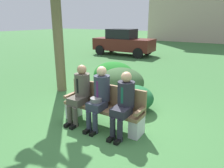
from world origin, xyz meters
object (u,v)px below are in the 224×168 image
seated_man_right (124,101)px  parked_car_near (123,42)px  park_bench (104,107)px  seated_man_left (80,91)px  shrub_mid_lawn (114,75)px  shrub_far_lawn (134,98)px  seated_man_middle (99,95)px  shrub_near_bench (122,82)px

seated_man_right → parked_car_near: parked_car_near is taller
park_bench → seated_man_right: bearing=-12.7°
parked_car_near → seated_man_left: bearing=-67.2°
park_bench → shrub_mid_lawn: (-1.22, 2.44, 0.02)m
seated_man_right → parked_car_near: (-4.84, 8.88, 0.12)m
park_bench → shrub_far_lawn: size_ratio=1.81×
seated_man_left → parked_car_near: (-3.74, 8.88, 0.11)m
seated_man_middle → shrub_mid_lawn: seated_man_middle is taller
seated_man_left → seated_man_right: bearing=-0.1°
shrub_near_bench → seated_man_left: bearing=-89.0°
park_bench → shrub_far_lawn: park_bench is taller
shrub_mid_lawn → shrub_near_bench: bearing=-42.6°
seated_man_right → seated_man_middle: bearing=-179.8°
seated_man_left → parked_car_near: size_ratio=0.33×
seated_man_middle → parked_car_near: size_ratio=0.34×
park_bench → shrub_near_bench: (-0.58, 1.85, 0.01)m
shrub_near_bench → shrub_far_lawn: shrub_near_bench is taller
park_bench → seated_man_middle: size_ratio=1.39×
park_bench → seated_man_right: (0.56, -0.13, 0.30)m
seated_man_left → seated_man_right: 1.11m
shrub_mid_lawn → parked_car_near: bearing=115.9°
shrub_near_bench → parked_car_near: size_ratio=0.35×
seated_man_left → seated_man_middle: (0.53, -0.00, 0.01)m
seated_man_left → seated_man_right: size_ratio=1.01×
shrub_near_bench → seated_man_right: bearing=-60.1°
shrub_near_bench → shrub_mid_lawn: shrub_mid_lawn is taller
park_bench → seated_man_left: size_ratio=1.42×
seated_man_right → shrub_mid_lawn: (-1.78, 2.56, -0.28)m
seated_man_left → shrub_near_bench: 2.00m
park_bench → seated_man_middle: (-0.02, -0.13, 0.32)m
seated_man_left → seated_man_middle: 0.53m
park_bench → seated_man_left: seated_man_left is taller
parked_car_near → seated_man_middle: bearing=-64.4°
shrub_near_bench → shrub_mid_lawn: bearing=137.4°
shrub_mid_lawn → parked_car_near: 7.03m
seated_man_left → shrub_near_bench: size_ratio=0.94×
seated_man_left → park_bench: bearing=12.9°
shrub_mid_lawn → shrub_far_lawn: size_ratio=1.38×
park_bench → seated_man_right: seated_man_right is taller
shrub_far_lawn → parked_car_near: (-4.49, 7.66, 0.52)m
parked_car_near → shrub_mid_lawn: bearing=-64.1°
shrub_near_bench → parked_car_near: (-3.70, 6.90, 0.41)m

